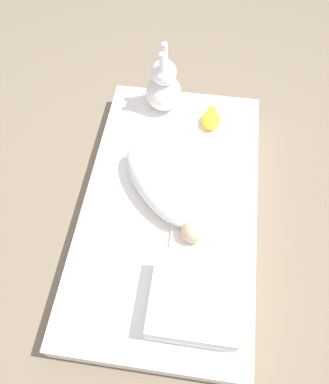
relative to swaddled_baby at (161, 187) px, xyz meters
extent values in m
plane|color=#7A6B56|center=(-0.03, -0.05, -0.22)|extent=(12.00, 12.00, 0.00)
cube|color=white|center=(-0.03, -0.05, -0.15)|extent=(1.50, 0.84, 0.14)
cube|color=white|center=(-0.17, -0.16, -0.07)|extent=(0.19, 0.16, 0.02)
ellipsoid|color=white|center=(0.02, 0.01, 0.00)|extent=(0.53, 0.49, 0.16)
sphere|color=#DBB293|center=(-0.20, -0.17, -0.01)|extent=(0.11, 0.11, 0.11)
cube|color=white|center=(-0.52, -0.21, -0.02)|extent=(0.31, 0.36, 0.12)
sphere|color=white|center=(0.60, 0.07, 0.02)|extent=(0.20, 0.20, 0.20)
sphere|color=white|center=(0.60, 0.07, 0.17)|extent=(0.14, 0.14, 0.14)
cylinder|color=white|center=(0.56, 0.07, 0.26)|extent=(0.03, 0.03, 0.11)
cylinder|color=white|center=(0.64, 0.07, 0.26)|extent=(0.03, 0.03, 0.11)
ellipsoid|color=yellow|center=(0.50, -0.20, -0.04)|extent=(0.14, 0.10, 0.07)
sphere|color=yellow|center=(0.58, -0.20, -0.05)|extent=(0.04, 0.04, 0.04)
camera|label=1|loc=(-0.92, -0.15, 1.52)|focal=35.00mm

